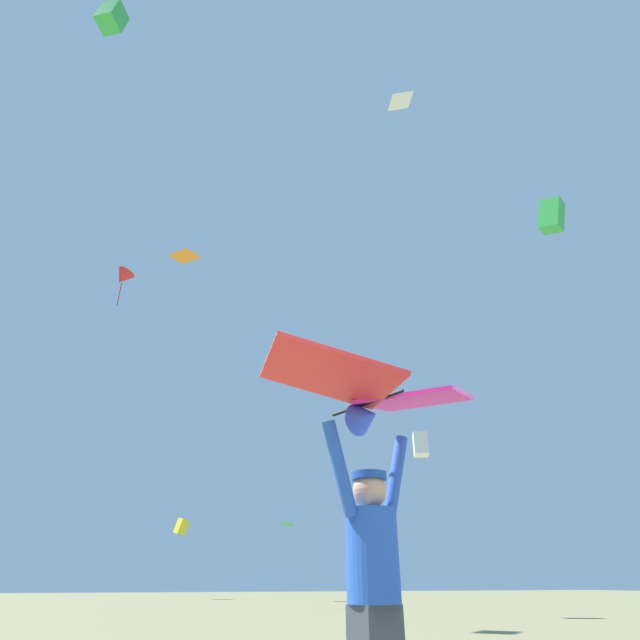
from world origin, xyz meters
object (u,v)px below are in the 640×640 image
at_px(distant_kite_orange_low_left, 185,255).
at_px(distant_kite_yellow_mid_right, 182,527).
at_px(kite_flyer_person, 373,583).
at_px(distant_kite_white_mid_left, 421,444).
at_px(distant_kite_white_low_right, 400,100).
at_px(distant_kite_green_far_center, 287,524).
at_px(distant_kite_green_high_right, 552,216).
at_px(held_stunt_kite, 374,395).
at_px(distant_kite_red_high_left, 123,277).
at_px(distant_kite_green_overhead_distant, 112,18).

relative_size(distant_kite_orange_low_left, distant_kite_yellow_mid_right, 0.73).
bearing_deg(kite_flyer_person, distant_kite_white_mid_left, 58.29).
xyz_separation_m(distant_kite_white_low_right, distant_kite_orange_low_left, (-6.80, 4.08, -5.90)).
xyz_separation_m(distant_kite_green_far_center, distant_kite_white_mid_left, (0.57, -15.40, 1.29)).
bearing_deg(distant_kite_green_high_right, distant_kite_white_mid_left, 130.85).
bearing_deg(held_stunt_kite, distant_kite_green_high_right, 35.44).
xyz_separation_m(distant_kite_white_low_right, distant_kite_red_high_left, (-9.88, 17.33, 0.40)).
bearing_deg(distant_kite_red_high_left, distant_kite_orange_low_left, -76.91).
height_order(held_stunt_kite, distant_kite_orange_low_left, distant_kite_orange_low_left).
xyz_separation_m(distant_kite_white_low_right, distant_kite_white_mid_left, (2.28, 4.66, -11.69)).
relative_size(distant_kite_green_overhead_distant, distant_kite_white_low_right, 1.08).
relative_size(kite_flyer_person, distant_kite_orange_low_left, 2.27).
bearing_deg(kite_flyer_person, distant_kite_white_low_right, 55.33).
distance_m(kite_flyer_person, held_stunt_kite, 1.22).
xyz_separation_m(distant_kite_green_overhead_distant, distant_kite_yellow_mid_right, (6.67, 24.51, -14.96)).
xyz_separation_m(distant_kite_red_high_left, distant_kite_yellow_mid_right, (5.97, 8.96, -13.19)).
bearing_deg(distant_kite_green_overhead_distant, distant_kite_red_high_left, 87.40).
bearing_deg(kite_flyer_person, distant_kite_orange_low_left, 95.28).
xyz_separation_m(distant_kite_white_low_right, distant_kite_green_high_right, (6.18, 0.14, -3.74)).
bearing_deg(distant_kite_green_high_right, distant_kite_green_far_center, 102.68).
bearing_deg(distant_kite_red_high_left, kite_flyer_person, -80.62).
bearing_deg(distant_kite_red_high_left, held_stunt_kite, -80.59).
distance_m(held_stunt_kite, distant_kite_red_high_left, 30.13).
bearing_deg(distant_kite_yellow_mid_right, distant_kite_orange_low_left, -97.40).
bearing_deg(distant_kite_green_far_center, distant_kite_orange_low_left, -118.03).
bearing_deg(distant_kite_red_high_left, distant_kite_white_mid_left, -46.17).
bearing_deg(distant_kite_green_far_center, distant_kite_green_high_right, -77.32).
bearing_deg(distant_kite_yellow_mid_right, distant_kite_green_high_right, -68.87).
xyz_separation_m(kite_flyer_person, distant_kite_green_overhead_distant, (-4.92, 9.97, 18.29)).
height_order(distant_kite_green_far_center, distant_kite_orange_low_left, distant_kite_orange_low_left).
relative_size(kite_flyer_person, distant_kite_green_far_center, 1.84).
bearing_deg(distant_kite_red_high_left, distant_kite_yellow_mid_right, 56.33).
bearing_deg(distant_kite_red_high_left, distant_kite_green_far_center, 13.24).
distance_m(distant_kite_white_low_right, distant_kite_orange_low_left, 9.89).
height_order(distant_kite_green_overhead_distant, distant_kite_white_mid_left, distant_kite_green_overhead_distant).
height_order(distant_kite_green_far_center, distant_kite_yellow_mid_right, distant_kite_yellow_mid_right).
bearing_deg(distant_kite_green_high_right, distant_kite_white_low_right, -178.69).
distance_m(distant_kite_white_mid_left, distant_kite_orange_low_left, 10.78).
height_order(kite_flyer_person, distant_kite_white_low_right, distant_kite_white_low_right).
xyz_separation_m(distant_kite_white_mid_left, distant_kite_orange_low_left, (-9.08, -0.58, 5.79)).
distance_m(distant_kite_green_far_center, distant_kite_yellow_mid_right, 8.39).
relative_size(distant_kite_white_mid_left, distant_kite_green_high_right, 0.64).
distance_m(distant_kite_green_far_center, distant_kite_orange_low_left, 19.44).
height_order(distant_kite_green_overhead_distant, distant_kite_yellow_mid_right, distant_kite_green_overhead_distant).
distance_m(kite_flyer_person, distant_kite_green_overhead_distant, 21.40).
relative_size(distant_kite_white_mid_left, distant_kite_orange_low_left, 1.03).
bearing_deg(distant_kite_green_far_center, distant_kite_white_low_right, -94.85).
bearing_deg(distant_kite_yellow_mid_right, held_stunt_kite, -92.85).
height_order(kite_flyer_person, distant_kite_orange_low_left, distant_kite_orange_low_left).
bearing_deg(held_stunt_kite, distant_kite_red_high_left, 99.41).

